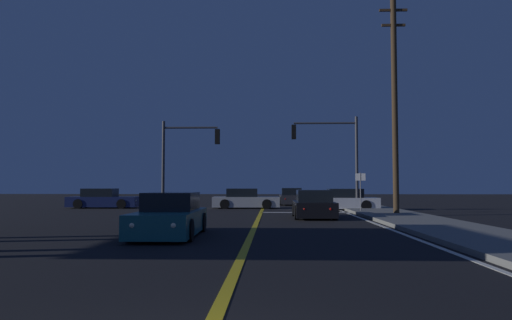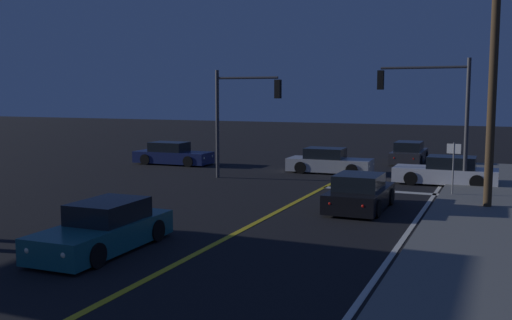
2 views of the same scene
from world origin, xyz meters
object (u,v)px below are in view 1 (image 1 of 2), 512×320
object	(u,v)px
car_distant_tail_navy	(103,200)
car_far_approaching_white	(342,201)
traffic_signal_near_right	(333,148)
utility_pole_right	(395,103)
car_lead_oncoming_silver	(245,200)
car_parked_curb_black	(314,206)
traffic_signal_far_left	(184,151)
car_following_oncoming_charcoal	(291,197)
car_mid_block_teal	(170,217)
street_sign_corner	(360,186)

from	to	relation	value
car_distant_tail_navy	car_far_approaching_white	size ratio (longest dim) A/B	1.01
traffic_signal_near_right	utility_pole_right	world-z (taller)	utility_pole_right
car_lead_oncoming_silver	traffic_signal_near_right	world-z (taller)	traffic_signal_near_right
car_parked_curb_black	traffic_signal_far_left	size ratio (longest dim) A/B	0.77
car_distant_tail_navy	traffic_signal_near_right	world-z (taller)	traffic_signal_near_right
utility_pole_right	traffic_signal_near_right	bearing A→B (deg)	116.97
car_parked_curb_black	car_distant_tail_navy	bearing A→B (deg)	145.92
car_following_oncoming_charcoal	car_far_approaching_white	bearing A→B (deg)	-70.63
utility_pole_right	car_mid_block_teal	bearing A→B (deg)	-133.47
car_mid_block_teal	car_parked_curb_black	world-z (taller)	same
car_mid_block_teal	traffic_signal_far_left	bearing A→B (deg)	-82.26
car_following_oncoming_charcoal	car_mid_block_teal	world-z (taller)	same
car_far_approaching_white	traffic_signal_near_right	bearing A→B (deg)	141.15
car_mid_block_teal	utility_pole_right	size ratio (longest dim) A/B	0.41
traffic_signal_far_left	car_parked_curb_black	bearing A→B (deg)	-36.10
traffic_signal_near_right	street_sign_corner	xyz separation A→B (m)	(1.16, -2.80, -2.37)
traffic_signal_near_right	street_sign_corner	distance (m)	3.85
car_mid_block_teal	car_distant_tail_navy	bearing A→B (deg)	-65.50
car_lead_oncoming_silver	utility_pole_right	bearing A→B (deg)	45.77
traffic_signal_far_left	car_distant_tail_navy	bearing A→B (deg)	147.94
car_far_approaching_white	street_sign_corner	world-z (taller)	street_sign_corner
car_distant_tail_navy	car_lead_oncoming_silver	bearing A→B (deg)	88.59
car_lead_oncoming_silver	street_sign_corner	world-z (taller)	street_sign_corner
car_mid_block_teal	traffic_signal_far_left	world-z (taller)	traffic_signal_far_left
traffic_signal_far_left	utility_pole_right	size ratio (longest dim) A/B	0.48
car_following_oncoming_charcoal	traffic_signal_near_right	distance (m)	9.62
car_distant_tail_navy	car_following_oncoming_charcoal	size ratio (longest dim) A/B	1.04
utility_pole_right	street_sign_corner	bearing A→B (deg)	122.04
car_distant_tail_navy	traffic_signal_far_left	xyz separation A→B (m)	(6.33, -3.96, 3.02)
car_parked_curb_black	traffic_signal_near_right	xyz separation A→B (m)	(1.79, 6.71, 3.33)
car_parked_curb_black	traffic_signal_far_left	xyz separation A→B (m)	(-7.28, 5.31, 3.02)
car_distant_tail_navy	car_following_oncoming_charcoal	world-z (taller)	same
car_parked_curb_black	car_following_oncoming_charcoal	bearing A→B (deg)	92.04
car_parked_curb_black	traffic_signal_near_right	world-z (taller)	traffic_signal_near_right
car_following_oncoming_charcoal	car_mid_block_teal	bearing A→B (deg)	-101.66
car_parked_curb_black	utility_pole_right	xyz separation A→B (m)	(4.36, 1.67, 5.25)
car_distant_tail_navy	traffic_signal_far_left	size ratio (longest dim) A/B	0.88
traffic_signal_near_right	traffic_signal_far_left	distance (m)	9.18
car_mid_block_teal	car_far_approaching_white	bearing A→B (deg)	-116.68
car_distant_tail_navy	car_mid_block_teal	xyz separation A→B (m)	(8.47, -17.61, -0.00)
car_distant_tail_navy	car_mid_block_teal	distance (m)	19.54
car_following_oncoming_charcoal	utility_pole_right	xyz separation A→B (m)	(4.85, -13.77, 5.25)
car_parked_curb_black	car_far_approaching_white	bearing A→B (deg)	72.37
car_following_oncoming_charcoal	car_mid_block_teal	xyz separation A→B (m)	(-4.63, -23.78, -0.00)
car_distant_tail_navy	utility_pole_right	size ratio (longest dim) A/B	0.42
car_distant_tail_navy	car_following_oncoming_charcoal	bearing A→B (deg)	113.86
car_parked_curb_black	traffic_signal_far_left	distance (m)	9.50
traffic_signal_far_left	car_following_oncoming_charcoal	bearing A→B (deg)	56.21
car_following_oncoming_charcoal	car_lead_oncoming_silver	distance (m)	7.02
street_sign_corner	utility_pole_right	bearing A→B (deg)	-57.96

